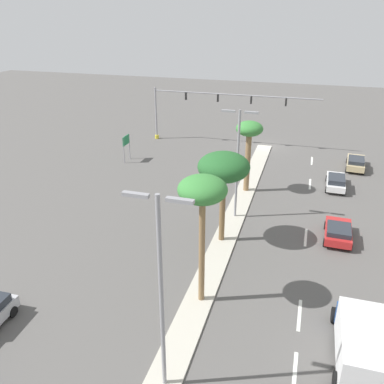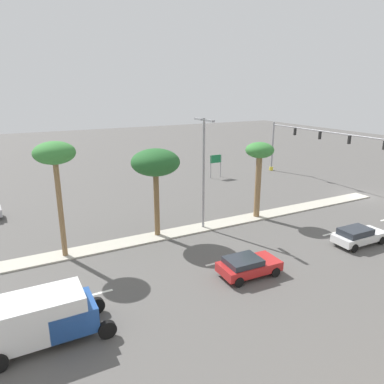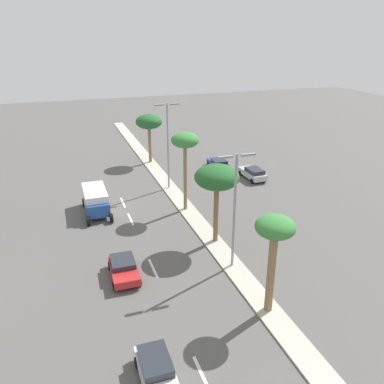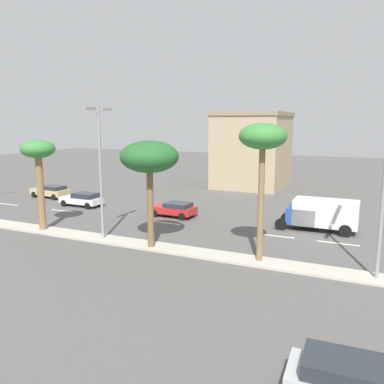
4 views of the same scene
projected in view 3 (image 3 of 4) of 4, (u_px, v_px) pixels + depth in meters
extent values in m
plane|color=#565451|center=(194.00, 218.00, 39.16)|extent=(160.00, 160.00, 0.00)
cube|color=#B7B2A3|center=(170.00, 188.00, 46.53)|extent=(1.80, 76.20, 0.12)
cube|color=silver|center=(202.00, 375.00, 21.26)|extent=(0.20, 2.80, 0.01)
cube|color=silver|center=(153.00, 268.00, 30.92)|extent=(0.20, 2.80, 0.01)
cube|color=silver|center=(131.00, 219.00, 38.99)|extent=(0.20, 2.80, 0.01)
cube|color=silver|center=(123.00, 202.00, 42.81)|extent=(0.20, 2.80, 0.01)
cylinder|color=olive|center=(271.00, 273.00, 25.08)|extent=(0.53, 0.53, 5.77)
ellipsoid|color=#387F38|center=(275.00, 227.00, 23.81)|extent=(2.53, 2.53, 1.39)
cylinder|color=brown|center=(216.00, 213.00, 33.82)|extent=(0.43, 0.43, 5.34)
ellipsoid|color=#235B28|center=(217.00, 177.00, 32.55)|extent=(3.79, 3.79, 2.09)
cylinder|color=olive|center=(185.00, 178.00, 39.76)|extent=(0.36, 0.36, 6.92)
ellipsoid|color=#387F38|center=(185.00, 140.00, 38.26)|extent=(2.76, 2.76, 1.52)
cylinder|color=olive|center=(150.00, 144.00, 54.92)|extent=(0.43, 0.43, 5.15)
ellipsoid|color=#235B28|center=(149.00, 122.00, 53.70)|extent=(3.66, 3.66, 2.01)
cylinder|color=gray|center=(234.00, 213.00, 29.40)|extent=(0.20, 0.20, 9.22)
cube|color=gray|center=(225.00, 157.00, 27.43)|extent=(1.10, 0.24, 0.16)
cube|color=gray|center=(248.00, 155.00, 27.98)|extent=(1.10, 0.24, 0.16)
cylinder|color=gray|center=(168.00, 147.00, 44.81)|extent=(0.20, 0.20, 9.97)
cube|color=gray|center=(159.00, 105.00, 42.70)|extent=(1.10, 0.24, 0.16)
cube|color=gray|center=(175.00, 104.00, 43.25)|extent=(1.10, 0.24, 0.16)
cube|color=silver|center=(158.00, 376.00, 20.46)|extent=(1.82, 4.36, 0.58)
cube|color=#262B33|center=(155.00, 361.00, 20.74)|extent=(1.61, 2.41, 0.48)
cylinder|color=black|center=(166.00, 356.00, 22.15)|extent=(0.23, 0.64, 0.64)
cylinder|color=black|center=(137.00, 363.00, 21.66)|extent=(0.23, 0.64, 0.64)
cube|color=#2D47AD|center=(218.00, 163.00, 53.63)|extent=(2.28, 4.15, 0.58)
cube|color=#262B33|center=(219.00, 161.00, 52.99)|extent=(1.94, 2.33, 0.40)
cylinder|color=black|center=(208.00, 163.00, 54.77)|extent=(0.27, 0.65, 0.64)
cylinder|color=black|center=(221.00, 162.00, 55.22)|extent=(0.27, 0.65, 0.64)
cylinder|color=black|center=(215.00, 169.00, 52.26)|extent=(0.27, 0.65, 0.64)
cylinder|color=black|center=(228.00, 168.00, 52.71)|extent=(0.27, 0.65, 0.64)
cube|color=#B2B2B7|center=(252.00, 174.00, 49.56)|extent=(1.97, 4.53, 0.69)
cube|color=#262B33|center=(255.00, 171.00, 48.86)|extent=(1.71, 2.52, 0.48)
cylinder|color=black|center=(240.00, 173.00, 50.74)|extent=(0.24, 0.65, 0.64)
cylinder|color=black|center=(252.00, 172.00, 51.32)|extent=(0.24, 0.65, 0.64)
cylinder|color=black|center=(252.00, 181.00, 48.05)|extent=(0.24, 0.65, 0.64)
cylinder|color=black|center=(264.00, 179.00, 48.63)|extent=(0.24, 0.65, 0.64)
cube|color=red|center=(124.00, 270.00, 29.56)|extent=(2.06, 4.01, 0.60)
cube|color=#262B33|center=(123.00, 261.00, 29.81)|extent=(1.82, 2.23, 0.38)
cylinder|color=black|center=(140.00, 282.00, 28.71)|extent=(0.24, 0.65, 0.64)
cylinder|color=black|center=(114.00, 286.00, 28.19)|extent=(0.24, 0.65, 0.64)
cylinder|color=black|center=(133.00, 262.00, 31.15)|extent=(0.24, 0.65, 0.64)
cylinder|color=black|center=(110.00, 266.00, 30.63)|extent=(0.24, 0.65, 0.64)
cube|color=#234C99|center=(98.00, 208.00, 38.90)|extent=(2.23, 2.24, 1.27)
cube|color=silver|center=(95.00, 198.00, 40.29)|extent=(2.23, 4.75, 1.98)
cylinder|color=black|center=(111.00, 218.00, 38.23)|extent=(0.28, 0.90, 0.90)
cylinder|color=black|center=(88.00, 221.00, 37.55)|extent=(0.28, 0.90, 0.90)
cylinder|color=black|center=(105.00, 200.00, 42.35)|extent=(0.28, 0.90, 0.90)
cylinder|color=black|center=(84.00, 203.00, 41.67)|extent=(0.28, 0.90, 0.90)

